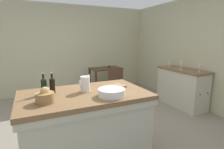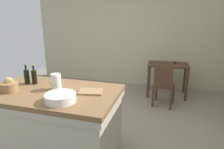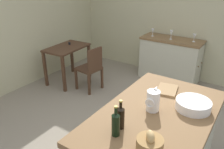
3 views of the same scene
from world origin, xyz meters
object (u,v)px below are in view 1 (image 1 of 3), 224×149
(wine_glass_far_left, at_px, (199,67))
(bread_basket, at_px, (45,97))
(pitcher, at_px, (85,84))
(wine_glass_middle, at_px, (170,63))
(wine_bottle_dark, at_px, (52,85))
(island_table, at_px, (86,121))
(wine_bottle_amber, at_px, (44,86))
(wine_glass_left, at_px, (181,64))
(wash_bowl, at_px, (112,92))
(wooden_chair, at_px, (113,82))
(cutting_board, at_px, (115,86))
(side_cabinet, at_px, (181,87))
(writing_desk, at_px, (106,72))

(wine_glass_far_left, bearing_deg, bread_basket, -169.84)
(pitcher, distance_m, wine_glass_middle, 2.86)
(wine_bottle_dark, bearing_deg, island_table, -24.24)
(bread_basket, xyz_separation_m, wine_bottle_dark, (0.12, 0.34, 0.05))
(wine_bottle_amber, bearing_deg, wine_glass_left, 12.50)
(island_table, bearing_deg, wine_glass_left, 17.97)
(wash_bowl, height_order, wine_bottle_amber, wine_bottle_amber)
(wine_bottle_amber, bearing_deg, wine_glass_far_left, 4.50)
(wooden_chair, bearing_deg, wine_bottle_dark, -134.83)
(wine_bottle_amber, relative_size, wine_glass_far_left, 1.85)
(wine_bottle_amber, xyz_separation_m, wine_glass_far_left, (3.19, 0.25, -0.01))
(cutting_board, height_order, wine_glass_left, wine_glass_left)
(wine_glass_middle, bearing_deg, wine_glass_far_left, -85.73)
(wooden_chair, height_order, wine_glass_middle, wine_glass_middle)
(side_cabinet, xyz_separation_m, bread_basket, (-3.18, -1.00, 0.51))
(writing_desk, bearing_deg, wooden_chair, -94.39)
(wash_bowl, bearing_deg, wine_glass_middle, 33.03)
(writing_desk, height_order, pitcher, pitcher)
(wine_bottle_amber, height_order, wine_glass_left, wine_bottle_amber)
(island_table, xyz_separation_m, wine_glass_middle, (2.63, 1.26, 0.53))
(wash_bowl, bearing_deg, island_table, 135.21)
(pitcher, xyz_separation_m, cutting_board, (0.47, 0.03, -0.10))
(island_table, distance_m, side_cabinet, 2.79)
(island_table, bearing_deg, bread_basket, -162.18)
(side_cabinet, bearing_deg, wine_glass_middle, 95.02)
(pitcher, bearing_deg, wine_glass_left, 16.95)
(writing_desk, xyz_separation_m, wine_glass_left, (1.22, -1.73, 0.40))
(wash_bowl, bearing_deg, wine_glass_left, 25.61)
(wine_glass_left, xyz_separation_m, wine_glass_middle, (0.01, 0.41, -0.02))
(island_table, relative_size, cutting_board, 5.72)
(wine_bottle_dark, height_order, wine_glass_far_left, wine_bottle_dark)
(side_cabinet, xyz_separation_m, writing_desk, (-1.27, 1.74, 0.18))
(pitcher, distance_m, cutting_board, 0.48)
(wooden_chair, distance_m, wine_glass_far_left, 2.10)
(side_cabinet, distance_m, wine_glass_far_left, 0.70)
(wash_bowl, height_order, wine_glass_left, wine_glass_left)
(wine_bottle_amber, bearing_deg, bread_basket, -92.72)
(writing_desk, relative_size, wine_glass_left, 5.07)
(wine_bottle_amber, height_order, wine_glass_middle, wine_bottle_amber)
(island_table, bearing_deg, writing_desk, 61.65)
(wine_glass_left, bearing_deg, pitcher, -163.05)
(cutting_board, bearing_deg, island_table, -169.97)
(wooden_chair, bearing_deg, island_table, -124.88)
(side_cabinet, relative_size, wine_glass_middle, 8.03)
(side_cabinet, bearing_deg, cutting_board, -160.98)
(bread_basket, height_order, wine_glass_left, wine_glass_left)
(pitcher, distance_m, wash_bowl, 0.42)
(wash_bowl, xyz_separation_m, wine_glass_left, (2.34, 1.12, 0.08))
(wooden_chair, bearing_deg, bread_basket, -131.65)
(cutting_board, height_order, wine_bottle_amber, wine_bottle_amber)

